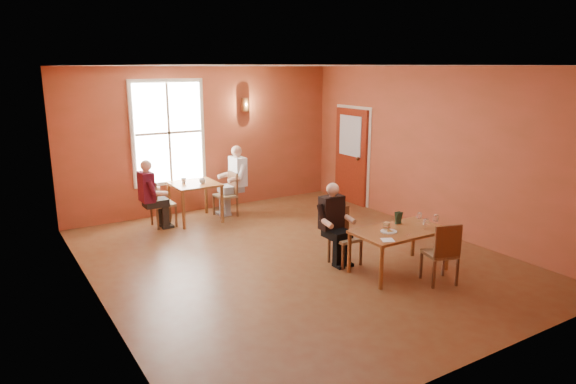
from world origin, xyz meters
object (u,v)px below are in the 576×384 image
second_table (195,202)px  chair_diner_maroon (163,203)px  chair_diner_main (345,237)px  diner_maroon (161,194)px  diner_main (347,227)px  chair_diner_white (225,195)px  chair_empty (440,252)px  diner_white (226,183)px  main_table (399,250)px

second_table → chair_diner_maroon: (-0.65, 0.00, 0.07)m
chair_diner_main → diner_maroon: (-1.77, 3.39, 0.21)m
diner_main → diner_maroon: bearing=-62.6°
diner_maroon → chair_diner_white: bearing=90.0°
chair_empty → diner_maroon: diner_maroon is taller
chair_diner_main → chair_diner_maroon: 3.81m
diner_white → second_table: bearing=90.0°
diner_main → diner_maroon: size_ratio=0.94×
main_table → chair_diner_white: size_ratio=1.54×
diner_main → diner_white: 3.45m
main_table → chair_diner_main: (-0.50, 0.65, 0.11)m
chair_diner_main → diner_maroon: diner_maroon is taller
second_table → chair_diner_main: bearing=-72.1°
chair_empty → chair_diner_maroon: size_ratio=0.99×
chair_diner_maroon → chair_empty: bearing=27.8°
main_table → chair_diner_white: bearing=103.1°
second_table → chair_diner_maroon: size_ratio=0.96×
chair_diner_main → diner_maroon: bearing=-62.4°
chair_diner_white → diner_white: bearing=-90.0°
chair_diner_main → second_table: (-1.09, 3.39, -0.05)m
diner_maroon → chair_empty: bearing=28.0°
chair_diner_main → chair_diner_white: (-0.44, 3.39, 0.01)m
diner_main → main_table: bearing=128.9°
main_table → diner_white: (-0.91, 4.04, 0.36)m
diner_main → chair_diner_maroon: 3.84m
main_table → diner_main: bearing=128.9°
chair_empty → chair_diner_maroon: (-2.45, 4.65, 0.01)m
second_table → diner_maroon: 0.73m
main_table → diner_white: size_ratio=1.01×
main_table → chair_diner_white: 4.15m
main_table → second_table: (-1.59, 4.04, 0.06)m
chair_diner_white → chair_diner_maroon: size_ratio=0.99×
diner_white → diner_maroon: bearing=90.0°
second_table → diner_white: bearing=0.0°
main_table → chair_empty: 0.65m
diner_main → diner_maroon: diner_maroon is taller
main_table → diner_white: 4.16m
chair_diner_white → chair_diner_maroon: chair_diner_maroon is taller
chair_diner_main → diner_main: diner_main is taller
chair_diner_white → diner_maroon: (-1.33, 0.00, 0.19)m
diner_main → chair_diner_maroon: size_ratio=1.34×
main_table → diner_white: bearing=102.7°
chair_diner_main → diner_maroon: size_ratio=0.68×
chair_diner_maroon → second_table: bearing=90.0°
chair_diner_main → chair_diner_maroon: bearing=-62.8°
chair_diner_main → diner_white: size_ratio=0.64×
second_table → diner_white: diner_white is taller
main_table → chair_diner_maroon: (-2.24, 4.04, 0.13)m
chair_empty → second_table: (-1.80, 4.65, -0.06)m
chair_diner_white → diner_maroon: 1.34m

